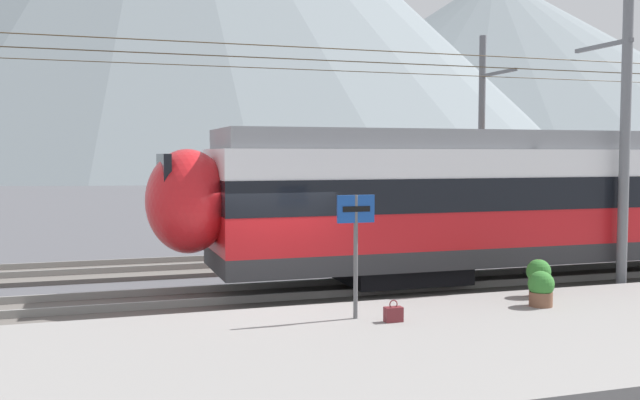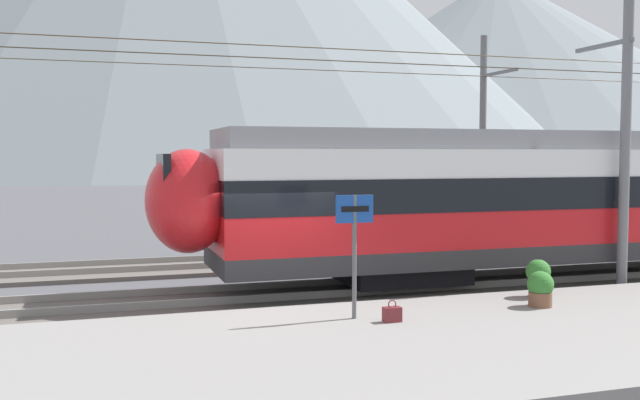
{
  "view_description": "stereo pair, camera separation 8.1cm",
  "coord_description": "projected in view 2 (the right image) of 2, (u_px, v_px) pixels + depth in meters",
  "views": [
    {
      "loc": [
        -3.6,
        -14.2,
        3.28
      ],
      "look_at": [
        1.81,
        2.62,
        2.15
      ],
      "focal_mm": 39.98,
      "sensor_mm": 36.0,
      "label": 1
    },
    {
      "loc": [
        -3.52,
        -14.22,
        3.28
      ],
      "look_at": [
        1.81,
        2.62,
        2.15
      ],
      "focal_mm": 39.98,
      "sensor_mm": 36.0,
      "label": 2
    }
  ],
  "objects": [
    {
      "name": "ground_plane",
      "position": [
        275.0,
        312.0,
        14.8
      ],
      "size": [
        400.0,
        400.0,
        0.0
      ],
      "primitive_type": "plane",
      "color": "#4C4C51"
    },
    {
      "name": "platform_slab",
      "position": [
        336.0,
        355.0,
        11.07
      ],
      "size": [
        120.0,
        6.06,
        0.31
      ],
      "primitive_type": "cube",
      "color": "gray",
      "rests_on": "ground"
    },
    {
      "name": "track_near",
      "position": [
        261.0,
        297.0,
        16.0
      ],
      "size": [
        120.0,
        3.0,
        0.28
      ],
      "color": "#5B5651",
      "rests_on": "ground"
    },
    {
      "name": "track_far",
      "position": [
        224.0,
        265.0,
        20.65
      ],
      "size": [
        120.0,
        3.0,
        0.28
      ],
      "color": "#5B5651",
      "rests_on": "ground"
    },
    {
      "name": "train_near_platform",
      "position": [
        628.0,
        194.0,
        18.86
      ],
      "size": [
        24.72,
        2.92,
        4.27
      ],
      "color": "#2D2D30",
      "rests_on": "track_near"
    },
    {
      "name": "catenary_mast_mid",
      "position": [
        622.0,
        131.0,
        16.79
      ],
      "size": [
        43.52,
        1.99,
        7.22
      ],
      "color": "slate",
      "rests_on": "ground"
    },
    {
      "name": "catenary_mast_far_side",
      "position": [
        485.0,
        136.0,
        24.98
      ],
      "size": [
        43.52,
        2.24,
        7.44
      ],
      "color": "slate",
      "rests_on": "ground"
    },
    {
      "name": "platform_sign",
      "position": [
        354.0,
        228.0,
        12.78
      ],
      "size": [
        0.7,
        0.08,
        2.24
      ],
      "color": "#59595B",
      "rests_on": "platform_slab"
    },
    {
      "name": "handbag_near_sign",
      "position": [
        392.0,
        314.0,
        12.62
      ],
      "size": [
        0.32,
        0.18,
        0.39
      ],
      "color": "maroon",
      "rests_on": "platform_slab"
    },
    {
      "name": "potted_plant_platform_edge",
      "position": [
        540.0,
        288.0,
        13.88
      ],
      "size": [
        0.51,
        0.51,
        0.7
      ],
      "color": "brown",
      "rests_on": "platform_slab"
    },
    {
      "name": "potted_plant_by_shelter",
      "position": [
        538.0,
        275.0,
        14.82
      ],
      "size": [
        0.51,
        0.51,
        0.79
      ],
      "color": "brown",
      "rests_on": "platform_slab"
    },
    {
      "name": "mountain_right_ridge",
      "position": [
        496.0,
        70.0,
        208.15
      ],
      "size": [
        173.51,
        173.51,
        55.66
      ],
      "primitive_type": "cone",
      "color": "slate",
      "rests_on": "ground"
    }
  ]
}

